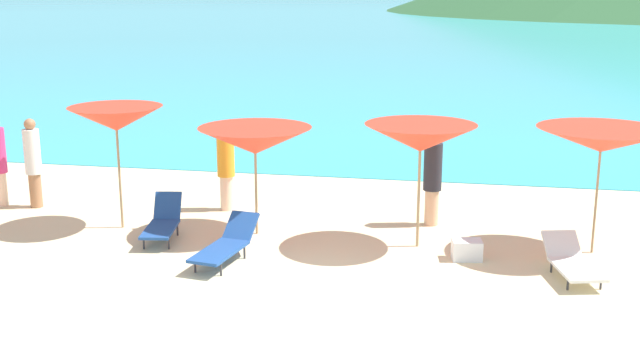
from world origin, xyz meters
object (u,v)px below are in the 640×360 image
(umbrella_1, at_px, (116,119))
(lounge_chair_3, at_px, (572,261))
(umbrella_2, at_px, (255,141))
(lounge_chair_2, at_px, (163,222))
(umbrella_3, at_px, (420,138))
(beachgoer_3, at_px, (433,176))
(beachgoer_4, at_px, (33,160))
(umbrella_4, at_px, (601,140))
(cooler_box, at_px, (467,250))
(lounge_chair_1, at_px, (226,244))
(beachgoer_2, at_px, (226,163))

(umbrella_1, xyz_separation_m, lounge_chair_3, (8.22, -1.09, -1.86))
(umbrella_2, relative_size, lounge_chair_2, 1.52)
(umbrella_3, xyz_separation_m, beachgoer_3, (0.17, 1.36, -1.00))
(beachgoer_3, xyz_separation_m, beachgoer_4, (-8.25, -0.31, 0.04))
(umbrella_1, relative_size, lounge_chair_3, 1.46)
(umbrella_2, height_order, lounge_chair_2, umbrella_2)
(umbrella_3, height_order, umbrella_4, umbrella_3)
(lounge_chair_3, height_order, cooler_box, lounge_chair_3)
(umbrella_3, height_order, beachgoer_4, umbrella_3)
(lounge_chair_1, xyz_separation_m, beachgoer_3, (3.29, 2.78, 0.66))
(umbrella_2, height_order, lounge_chair_1, umbrella_2)
(lounge_chair_3, bearing_deg, beachgoer_4, 155.13)
(umbrella_2, xyz_separation_m, cooler_box, (3.91, -0.70, -1.61))
(lounge_chair_1, distance_m, beachgoer_4, 5.58)
(umbrella_4, height_order, beachgoer_2, umbrella_4)
(beachgoer_2, height_order, beachgoer_3, beachgoer_2)
(beachgoer_2, distance_m, beachgoer_4, 4.05)
(lounge_chair_1, bearing_deg, lounge_chair_3, 12.64)
(umbrella_1, xyz_separation_m, lounge_chair_1, (2.56, -1.46, -1.81))
(lounge_chair_3, relative_size, cooler_box, 3.23)
(lounge_chair_1, distance_m, beachgoer_2, 3.25)
(lounge_chair_1, relative_size, beachgoer_2, 0.94)
(umbrella_1, distance_m, cooler_box, 6.87)
(lounge_chair_1, height_order, beachgoer_2, beachgoer_2)
(umbrella_3, relative_size, beachgoer_3, 1.21)
(lounge_chair_1, bearing_deg, beachgoer_2, 116.25)
(umbrella_1, bearing_deg, beachgoer_2, 44.31)
(umbrella_4, bearing_deg, lounge_chair_1, -164.92)
(umbrella_1, bearing_deg, cooler_box, -5.07)
(lounge_chair_1, xyz_separation_m, beachgoer_4, (-4.95, 2.46, 0.70))
(umbrella_4, height_order, beachgoer_3, umbrella_4)
(umbrella_2, distance_m, lounge_chair_3, 5.90)
(cooler_box, bearing_deg, umbrella_2, 161.14)
(umbrella_4, bearing_deg, lounge_chair_3, -110.69)
(lounge_chair_3, bearing_deg, lounge_chair_1, 169.99)
(beachgoer_4, bearing_deg, lounge_chair_2, 131.50)
(lounge_chair_1, relative_size, beachgoer_4, 0.94)
(umbrella_2, relative_size, beachgoer_4, 1.22)
(umbrella_1, height_order, lounge_chair_1, umbrella_1)
(umbrella_4, height_order, lounge_chair_3, umbrella_4)
(beachgoer_2, relative_size, beachgoer_3, 1.03)
(beachgoer_3, bearing_deg, umbrella_2, 91.14)
(umbrella_3, relative_size, beachgoer_2, 1.18)
(beachgoer_3, relative_size, beachgoer_4, 0.97)
(lounge_chair_3, bearing_deg, umbrella_2, 153.99)
(cooler_box, bearing_deg, umbrella_3, 140.01)
(beachgoer_2, distance_m, beachgoer_3, 4.24)
(umbrella_2, bearing_deg, beachgoer_3, 20.52)
(umbrella_1, distance_m, umbrella_3, 5.68)
(lounge_chair_2, bearing_deg, lounge_chair_3, -14.40)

